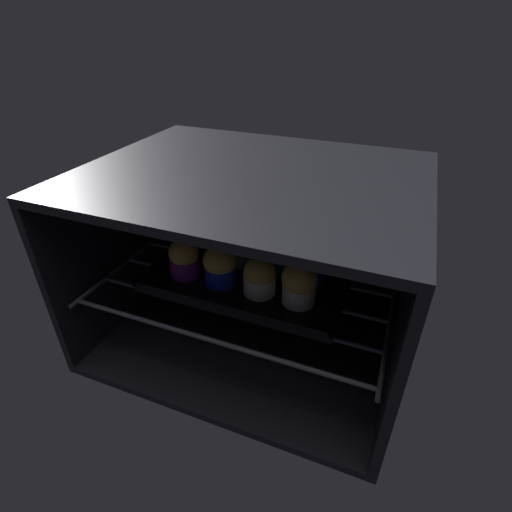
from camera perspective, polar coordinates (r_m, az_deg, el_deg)
The scene contains 15 objects.
oven_cavity at distance 79.84cm, azimuth 0.63°, elevation 0.56°, with size 59.00×47.00×37.00cm.
oven_rack at distance 78.40cm, azimuth -0.51°, elevation -3.07°, with size 54.80×42.00×0.80cm.
baking_tray at distance 79.24cm, azimuth 0.00°, elevation -1.70°, with size 37.73×30.06×2.20cm.
muffin_row0_col0 at distance 75.58cm, azimuth -10.38°, elevation -0.27°, with size 5.88×5.88×7.84cm.
muffin_row0_col1 at distance 72.40cm, azimuth -5.26°, elevation -1.38°, with size 6.23×6.23×7.91cm.
muffin_row0_col2 at distance 69.78cm, azimuth 0.54°, elevation -3.06°, with size 5.88×5.88×7.25cm.
muffin_row0_col3 at distance 67.56cm, azimuth 6.40°, elevation -3.94°, with size 6.38×6.38×8.15cm.
muffin_row1_col0 at distance 81.22cm, azimuth -7.48°, elevation 2.41°, with size 6.42×6.42×8.07cm.
muffin_row1_col1 at distance 78.15cm, azimuth -2.76°, elevation 1.31°, with size 5.90×5.90×7.45cm.
muffin_row1_col2 at distance 76.01cm, azimuth 3.07°, elevation 0.52°, with size 6.37×6.37×7.88cm.
muffin_row1_col3 at distance 73.98cm, azimuth 7.98°, elevation -0.97°, with size 6.13×6.13×7.48cm.
muffin_row2_col0 at distance 87.21cm, azimuth -5.15°, elevation 4.77°, with size 5.88×5.88×8.05cm.
muffin_row2_col1 at distance 84.14cm, azimuth -0.63°, elevation 3.97°, with size 6.29×6.29×8.12cm.
muffin_row2_col2 at distance 82.63cm, azimuth 4.65°, elevation 2.85°, with size 5.93×5.93×7.21cm.
muffin_row2_col3 at distance 80.78cm, azimuth 9.65°, elevation 2.09°, with size 6.03×6.03×7.90cm.
Camera 1 is at (24.43, -37.35, 58.62)cm, focal length 27.40 mm.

